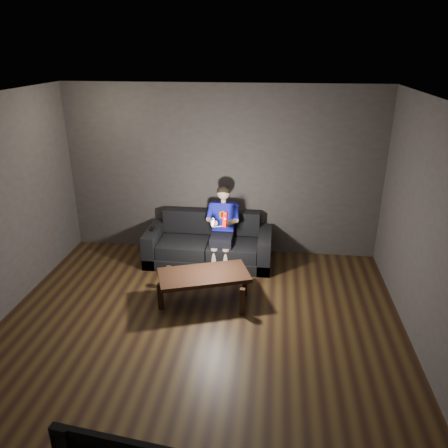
# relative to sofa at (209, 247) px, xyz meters

# --- Properties ---
(floor) EXTENTS (5.00, 5.00, 0.00)m
(floor) POSITION_rel_sofa_xyz_m (0.15, -2.03, -0.25)
(floor) COLOR black
(floor) RESTS_ON ground
(back_wall) EXTENTS (5.00, 0.04, 2.70)m
(back_wall) POSITION_rel_sofa_xyz_m (0.15, 0.47, 1.10)
(back_wall) COLOR #352F2E
(back_wall) RESTS_ON ground
(front_wall) EXTENTS (5.00, 0.04, 2.70)m
(front_wall) POSITION_rel_sofa_xyz_m (0.15, -4.53, 1.10)
(front_wall) COLOR #352F2E
(front_wall) RESTS_ON ground
(right_wall) EXTENTS (0.04, 5.00, 2.70)m
(right_wall) POSITION_rel_sofa_xyz_m (2.65, -2.03, 1.10)
(right_wall) COLOR #352F2E
(right_wall) RESTS_ON ground
(ceiling) EXTENTS (5.00, 5.00, 0.02)m
(ceiling) POSITION_rel_sofa_xyz_m (0.15, -2.03, 2.45)
(ceiling) COLOR silver
(ceiling) RESTS_ON back_wall
(sofa) EXTENTS (1.95, 0.84, 0.75)m
(sofa) POSITION_rel_sofa_xyz_m (0.00, 0.00, 0.00)
(sofa) COLOR black
(sofa) RESTS_ON floor
(child) EXTENTS (0.50, 0.61, 1.22)m
(child) POSITION_rel_sofa_xyz_m (0.22, -0.04, 0.45)
(child) COLOR black
(child) RESTS_ON sofa
(wii_remote_red) EXTENTS (0.07, 0.09, 0.22)m
(wii_remote_red) POSITION_rel_sofa_xyz_m (0.31, -0.51, 0.69)
(wii_remote_red) COLOR #E60D00
(wii_remote_red) RESTS_ON child
(nunchuk_white) EXTENTS (0.07, 0.09, 0.14)m
(nunchuk_white) POSITION_rel_sofa_xyz_m (0.14, -0.50, 0.63)
(nunchuk_white) COLOR white
(nunchuk_white) RESTS_ON child
(wii_remote_black) EXTENTS (0.04, 0.15, 0.03)m
(wii_remote_black) POSITION_rel_sofa_xyz_m (-0.88, -0.07, 0.30)
(wii_remote_black) COLOR black
(wii_remote_black) RESTS_ON sofa
(coffee_table) EXTENTS (1.30, 0.94, 0.43)m
(coffee_table) POSITION_rel_sofa_xyz_m (0.11, -1.19, 0.12)
(coffee_table) COLOR black
(coffee_table) RESTS_ON floor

